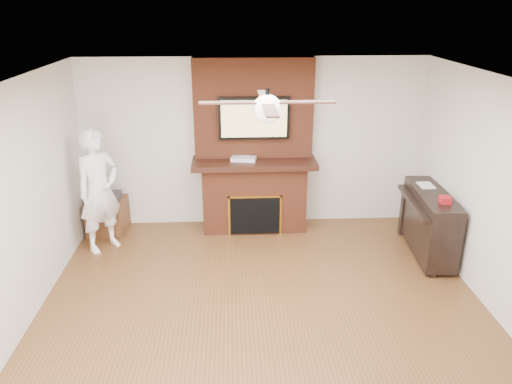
{
  "coord_description": "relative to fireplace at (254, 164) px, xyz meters",
  "views": [
    {
      "loc": [
        -0.33,
        -4.38,
        3.22
      ],
      "look_at": [
        -0.05,
        0.9,
        1.19
      ],
      "focal_mm": 35.0,
      "sensor_mm": 36.0,
      "label": 1
    }
  ],
  "objects": [
    {
      "name": "room_shell",
      "position": [
        0.0,
        -2.55,
        0.25
      ],
      "size": [
        5.36,
        5.86,
        2.86
      ],
      "color": "#543318",
      "rests_on": "ground"
    },
    {
      "name": "fireplace",
      "position": [
        0.0,
        0.0,
        0.0
      ],
      "size": [
        1.78,
        0.64,
        2.5
      ],
      "color": "brown",
      "rests_on": "ground"
    },
    {
      "name": "tv",
      "position": [
        0.0,
        -0.05,
        0.68
      ],
      "size": [
        1.0,
        0.08,
        0.6
      ],
      "color": "black",
      "rests_on": "fireplace"
    },
    {
      "name": "ceiling_fan",
      "position": [
        -0.0,
        -2.55,
        1.34
      ],
      "size": [
        1.21,
        1.21,
        0.31
      ],
      "color": "black",
      "rests_on": "room_shell"
    },
    {
      "name": "person",
      "position": [
        -2.1,
        -0.61,
        -0.15
      ],
      "size": [
        0.73,
        0.74,
        1.7
      ],
      "primitive_type": "imported",
      "rotation": [
        0.0,
        0.0,
        0.81
      ],
      "color": "white",
      "rests_on": "ground"
    },
    {
      "name": "side_table",
      "position": [
        -2.17,
        -0.07,
        -0.72
      ],
      "size": [
        0.57,
        0.57,
        0.6
      ],
      "rotation": [
        0.0,
        0.0,
        -0.09
      ],
      "color": "#512D17",
      "rests_on": "ground"
    },
    {
      "name": "piano",
      "position": [
        2.28,
        -1.0,
        -0.52
      ],
      "size": [
        0.6,
        1.38,
        0.97
      ],
      "rotation": [
        0.0,
        0.0,
        -0.08
      ],
      "color": "black",
      "rests_on": "ground"
    },
    {
      "name": "cable_box",
      "position": [
        -0.15,
        -0.1,
        0.11
      ],
      "size": [
        0.38,
        0.26,
        0.05
      ],
      "primitive_type": "cube",
      "rotation": [
        0.0,
        0.0,
        -0.18
      ],
      "color": "silver",
      "rests_on": "fireplace"
    },
    {
      "name": "candle_orange",
      "position": [
        -0.06,
        -0.25,
        -0.94
      ],
      "size": [
        0.08,
        0.08,
        0.12
      ],
      "primitive_type": "cylinder",
      "color": "#F44C1C",
      "rests_on": "ground"
    },
    {
      "name": "candle_green",
      "position": [
        -0.02,
        -0.19,
        -0.95
      ],
      "size": [
        0.06,
        0.06,
        0.09
      ],
      "primitive_type": "cylinder",
      "color": "#4A742E",
      "rests_on": "ground"
    },
    {
      "name": "candle_cream",
      "position": [
        0.2,
        -0.19,
        -0.94
      ],
      "size": [
        0.08,
        0.08,
        0.11
      ],
      "primitive_type": "cylinder",
      "color": "#C5B39C",
      "rests_on": "ground"
    },
    {
      "name": "candle_blue",
      "position": [
        0.16,
        -0.25,
        -0.96
      ],
      "size": [
        0.07,
        0.07,
        0.08
      ],
      "primitive_type": "cylinder",
      "color": "#2D4E88",
      "rests_on": "ground"
    },
    {
      "name": "candle_blue_extra",
      "position": [
        0.2,
        -0.25,
        -0.96
      ],
      "size": [
        0.07,
        0.07,
        0.08
      ],
      "primitive_type": "cylinder",
      "color": "#309275",
      "rests_on": "ground"
    }
  ]
}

